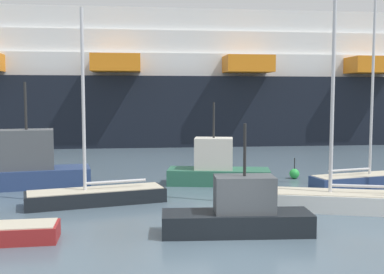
% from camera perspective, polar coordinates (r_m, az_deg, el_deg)
% --- Properties ---
extents(ground_plane, '(600.00, 600.00, 0.00)m').
position_cam_1_polar(ground_plane, '(16.17, 5.92, -13.96)').
color(ground_plane, slate).
extents(sailboat_1, '(7.19, 3.67, 12.15)m').
position_cam_1_polar(sailboat_1, '(22.71, 17.92, -7.08)').
color(sailboat_1, white).
rests_on(sailboat_1, ground_plane).
extents(sailboat_3, '(6.93, 3.38, 9.43)m').
position_cam_1_polar(sailboat_3, '(23.42, -11.66, -6.84)').
color(sailboat_3, black).
rests_on(sailboat_3, ground_plane).
extents(sailboat_6, '(6.42, 2.98, 10.96)m').
position_cam_1_polar(sailboat_6, '(28.68, 20.16, -4.75)').
color(sailboat_6, navy).
rests_on(sailboat_6, ground_plane).
extents(fishing_boat_0, '(6.29, 3.04, 4.90)m').
position_cam_1_polar(fishing_boat_0, '(27.92, 3.06, -3.82)').
color(fishing_boat_0, '#2D6B51').
rests_on(fishing_boat_0, ground_plane).
extents(fishing_boat_1, '(8.10, 3.82, 6.08)m').
position_cam_1_polar(fishing_boat_1, '(28.59, -20.00, -3.49)').
color(fishing_boat_1, navy).
rests_on(fishing_boat_1, ground_plane).
extents(fishing_boat_2, '(5.76, 1.89, 4.23)m').
position_cam_1_polar(fishing_boat_2, '(18.08, 5.80, -9.27)').
color(fishing_boat_2, black).
rests_on(fishing_boat_2, ground_plane).
extents(channel_buoy_1, '(0.64, 0.64, 1.34)m').
position_cam_1_polar(channel_buoy_1, '(30.58, 12.42, -4.39)').
color(channel_buoy_1, green).
rests_on(channel_buoy_1, ground_plane).
extents(cruise_ship, '(133.91, 23.11, 21.24)m').
position_cam_1_polar(cruise_ship, '(56.85, -9.07, 6.40)').
color(cruise_ship, black).
rests_on(cruise_ship, ground_plane).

